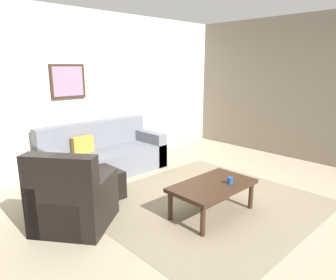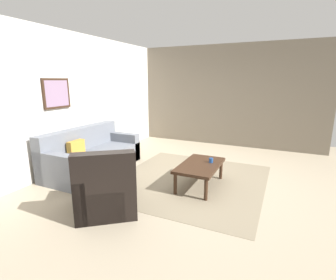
{
  "view_description": "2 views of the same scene",
  "coord_description": "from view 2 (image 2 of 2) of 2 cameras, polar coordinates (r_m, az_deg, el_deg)",
  "views": [
    {
      "loc": [
        -3.04,
        -2.45,
        1.86
      ],
      "look_at": [
        -0.33,
        0.4,
        0.89
      ],
      "focal_mm": 32.57,
      "sensor_mm": 36.0,
      "label": 1
    },
    {
      "loc": [
        -4.19,
        -1.5,
        1.84
      ],
      "look_at": [
        -0.23,
        0.35,
        0.79
      ],
      "focal_mm": 26.86,
      "sensor_mm": 36.0,
      "label": 2
    }
  ],
  "objects": [
    {
      "name": "framed_artwork",
      "position": [
        5.35,
        -23.99,
        9.63
      ],
      "size": [
        0.61,
        0.04,
        0.57
      ],
      "color": "#382316"
    },
    {
      "name": "armchair_leather",
      "position": [
        3.69,
        -13.86,
        -11.48
      ],
      "size": [
        1.12,
        1.12,
        0.95
      ],
      "color": "black",
      "rests_on": "ground_plane"
    },
    {
      "name": "cup",
      "position": [
        4.53,
        9.74,
        -4.57
      ],
      "size": [
        0.07,
        0.07,
        0.08
      ],
      "primitive_type": "cylinder",
      "color": "#1E478C",
      "rests_on": "coffee_table"
    },
    {
      "name": "coffee_table",
      "position": [
        4.46,
        7.29,
        -6.05
      ],
      "size": [
        1.1,
        0.64,
        0.41
      ],
      "color": "#382316",
      "rests_on": "ground_plane"
    },
    {
      "name": "rear_partition",
      "position": [
        5.88,
        -19.52,
        8.4
      ],
      "size": [
        6.0,
        0.12,
        2.8
      ],
      "primitive_type": "cube",
      "color": "silver",
      "rests_on": "ground_plane"
    },
    {
      "name": "couch_main",
      "position": [
        5.48,
        -17.25,
        -3.52
      ],
      "size": [
        2.1,
        0.93,
        0.88
      ],
      "color": "slate",
      "rests_on": "ground_plane"
    },
    {
      "name": "stone_feature_panel",
      "position": [
        7.36,
        13.42,
        9.66
      ],
      "size": [
        0.12,
        5.2,
        2.8
      ],
      "primitive_type": "cube",
      "color": "slate",
      "rests_on": "ground_plane"
    },
    {
      "name": "area_rug",
      "position": [
        4.81,
        4.97,
        -9.02
      ],
      "size": [
        2.84,
        2.66,
        0.01
      ],
      "primitive_type": "cube",
      "color": "gray",
      "rests_on": "ground_plane"
    },
    {
      "name": "ground_plane",
      "position": [
        4.81,
        4.97,
        -9.06
      ],
      "size": [
        8.0,
        8.0,
        0.0
      ],
      "primitive_type": "plane",
      "color": "tan"
    },
    {
      "name": "ottoman",
      "position": [
        4.5,
        -13.63,
        -8.33
      ],
      "size": [
        0.56,
        0.56,
        0.4
      ],
      "primitive_type": "cube",
      "color": "black",
      "rests_on": "ground_plane"
    }
  ]
}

